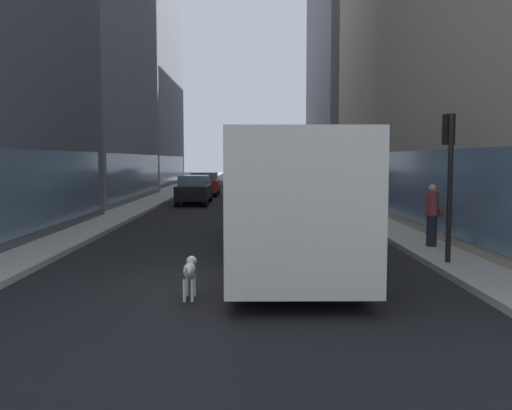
# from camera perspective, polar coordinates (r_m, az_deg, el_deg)

# --- Properties ---
(ground_plane) EXTENTS (120.00, 120.00, 0.00)m
(ground_plane) POSITION_cam_1_polar(r_m,az_deg,el_deg) (46.00, -1.01, 1.61)
(ground_plane) COLOR black
(sidewalk_left) EXTENTS (2.40, 110.00, 0.15)m
(sidewalk_left) POSITION_cam_1_polar(r_m,az_deg,el_deg) (46.39, -8.07, 1.68)
(sidewalk_left) COLOR #ADA89E
(sidewalk_left) RESTS_ON ground
(sidewalk_right) EXTENTS (2.40, 110.00, 0.15)m
(sidewalk_right) POSITION_cam_1_polar(r_m,az_deg,el_deg) (46.31, 6.06, 1.70)
(sidewalk_right) COLOR #ADA89E
(sidewalk_right) RESTS_ON ground
(building_left_far) EXTENTS (9.72, 19.72, 25.03)m
(building_left_far) POSITION_cam_1_polar(r_m,az_deg,el_deg) (54.24, -14.12, 15.22)
(building_left_far) COLOR slate
(building_left_far) RESTS_ON ground
(building_right_far) EXTENTS (9.55, 20.72, 22.33)m
(building_right_far) POSITION_cam_1_polar(r_m,az_deg,el_deg) (59.46, 10.91, 13.02)
(building_right_far) COLOR slate
(building_right_far) RESTS_ON ground
(transit_bus) EXTENTS (2.78, 11.53, 3.05)m
(transit_bus) POSITION_cam_1_polar(r_m,az_deg,el_deg) (14.30, 2.86, 1.76)
(transit_bus) COLOR silver
(transit_bus) RESTS_ON ground
(car_white_van) EXTENTS (1.76, 4.06, 1.62)m
(car_white_van) POSITION_cam_1_polar(r_m,az_deg,el_deg) (41.52, 0.60, 2.41)
(car_white_van) COLOR silver
(car_white_van) RESTS_ON ground
(car_silver_sedan) EXTENTS (1.71, 3.95, 1.62)m
(car_silver_sedan) POSITION_cam_1_polar(r_m,az_deg,el_deg) (53.49, -2.24, 2.93)
(car_silver_sedan) COLOR #B7BABF
(car_silver_sedan) RESTS_ON ground
(car_grey_wagon) EXTENTS (1.79, 4.38, 1.62)m
(car_grey_wagon) POSITION_cam_1_polar(r_m,az_deg,el_deg) (28.90, 1.12, 1.38)
(car_grey_wagon) COLOR slate
(car_grey_wagon) RESTS_ON ground
(car_yellow_taxi) EXTENTS (1.75, 4.26, 1.62)m
(car_yellow_taxi) POSITION_cam_1_polar(r_m,az_deg,el_deg) (48.40, 0.43, 2.74)
(car_yellow_taxi) COLOR yellow
(car_yellow_taxi) RESTS_ON ground
(car_black_suv) EXTENTS (1.71, 4.65, 1.62)m
(car_black_suv) POSITION_cam_1_polar(r_m,az_deg,el_deg) (31.17, -6.37, 1.60)
(car_black_suv) COLOR black
(car_black_suv) RESTS_ON ground
(car_red_coupe) EXTENTS (1.86, 4.09, 1.62)m
(car_red_coupe) POSITION_cam_1_polar(r_m,az_deg,el_deg) (38.18, -5.31, 2.18)
(car_red_coupe) COLOR red
(car_red_coupe) RESTS_ON ground
(dalmatian_dog) EXTENTS (0.22, 0.96, 0.72)m
(dalmatian_dog) POSITION_cam_1_polar(r_m,az_deg,el_deg) (10.16, -6.84, -6.69)
(dalmatian_dog) COLOR white
(dalmatian_dog) RESTS_ON ground
(pedestrian_with_handbag) EXTENTS (0.45, 0.34, 1.69)m
(pedestrian_with_handbag) POSITION_cam_1_polar(r_m,az_deg,el_deg) (15.78, 17.72, -0.96)
(pedestrian_with_handbag) COLOR #1E1E2D
(pedestrian_with_handbag) RESTS_ON sidewalk_right
(traffic_light_near) EXTENTS (0.24, 0.41, 3.40)m
(traffic_light_near) POSITION_cam_1_polar(r_m,az_deg,el_deg) (13.44, 19.29, 4.12)
(traffic_light_near) COLOR black
(traffic_light_near) RESTS_ON sidewalk_right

